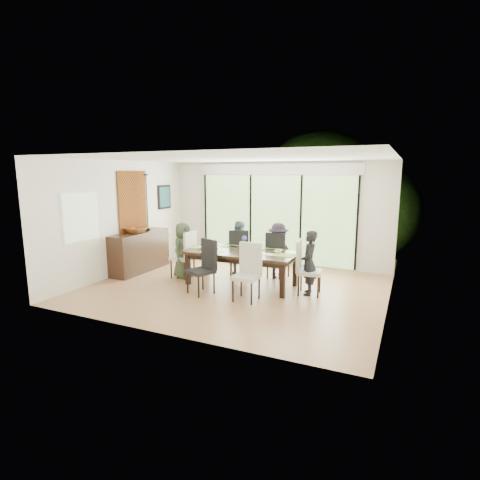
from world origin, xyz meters
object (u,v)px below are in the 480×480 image
at_px(person_left_end, 183,250).
at_px(cup_b, 246,251).
at_px(table_top, 241,253).
at_px(sideboard, 140,252).
at_px(chair_left_end, 182,254).
at_px(chair_right_end, 310,268).
at_px(cup_a, 216,245).
at_px(person_far_right, 278,251).
at_px(person_far_left, 239,247).
at_px(vase, 244,248).
at_px(chair_near_left, 200,267).
at_px(chair_near_right, 246,273).
at_px(chair_far_right, 278,255).
at_px(chair_far_left, 239,251).
at_px(person_right_end, 309,263).
at_px(laptop, 204,248).
at_px(bowl, 136,230).
at_px(cup_c, 278,251).

xyz_separation_m(person_left_end, cup_b, (1.63, -0.10, 0.15)).
distance_m(table_top, sideboard, 2.78).
relative_size(chair_left_end, chair_right_end, 1.00).
height_order(chair_right_end, cup_a, chair_right_end).
distance_m(person_far_right, sideboard, 3.42).
xyz_separation_m(chair_right_end, cup_b, (-1.35, -0.10, 0.25)).
relative_size(person_far_left, cup_b, 12.90).
bearing_deg(vase, chair_near_left, -120.87).
bearing_deg(chair_near_right, chair_far_right, 88.33).
xyz_separation_m(chair_far_right, person_far_left, (-1.00, -0.02, 0.10)).
xyz_separation_m(vase, cup_b, (0.10, -0.15, -0.01)).
distance_m(chair_far_left, chair_far_right, 1.00).
distance_m(chair_far_right, person_far_right, 0.10).
xyz_separation_m(chair_near_right, vase, (-0.45, 0.92, 0.26)).
height_order(person_left_end, person_far_right, same).
xyz_separation_m(chair_far_right, person_right_end, (0.93, -0.85, 0.10)).
xyz_separation_m(chair_far_right, laptop, (-1.40, -0.95, 0.21)).
height_order(laptop, sideboard, sideboard).
bearing_deg(chair_far_left, chair_far_right, 156.17).
distance_m(chair_left_end, person_far_right, 2.21).
relative_size(chair_right_end, person_right_end, 0.85).
xyz_separation_m(chair_right_end, chair_near_right, (-1.00, -0.87, 0.00)).
distance_m(chair_left_end, vase, 1.57).
relative_size(chair_right_end, bowl, 2.13).
distance_m(chair_far_right, vase, 0.98).
xyz_separation_m(chair_far_left, person_right_end, (1.93, -0.85, 0.10)).
bearing_deg(person_right_end, chair_far_right, -145.43).
relative_size(person_left_end, sideboard, 0.74).
relative_size(chair_left_end, person_far_left, 0.85).
height_order(chair_far_left, laptop, chair_far_left).
height_order(chair_far_left, bowl, bowl).
distance_m(chair_left_end, person_far_left, 1.34).
relative_size(chair_left_end, person_left_end, 0.85).
height_order(vase, cup_a, vase).
height_order(laptop, bowl, bowl).
relative_size(chair_far_right, sideboard, 0.63).
height_order(table_top, chair_far_left, chair_far_left).
distance_m(person_left_end, bowl, 1.35).
xyz_separation_m(vase, bowl, (-2.82, -0.10, 0.23)).
distance_m(person_far_right, cup_c, 0.79).
xyz_separation_m(laptop, cup_c, (1.65, 0.20, 0.04)).
distance_m(cup_c, sideboard, 3.59).
bearing_deg(cup_a, cup_c, -1.91).
height_order(chair_left_end, person_right_end, person_right_end).
bearing_deg(person_far_right, cup_c, 107.62).
bearing_deg(vase, cup_c, 3.81).
distance_m(chair_right_end, person_far_left, 2.12).
height_order(chair_far_left, person_far_right, person_far_right).
distance_m(person_far_left, sideboard, 2.46).
xyz_separation_m(person_far_right, bowl, (-3.32, -0.88, 0.40)).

